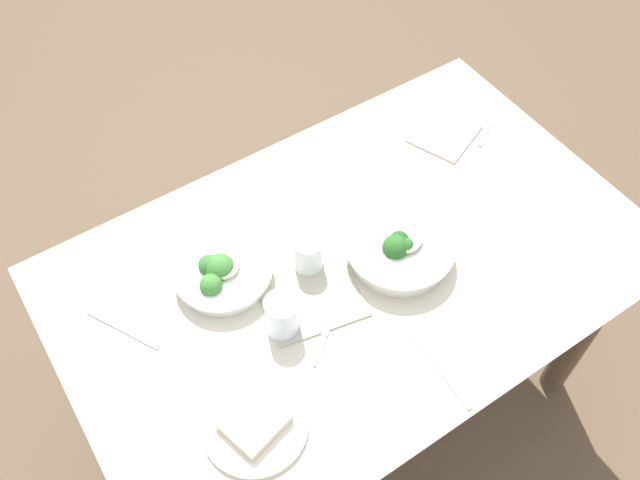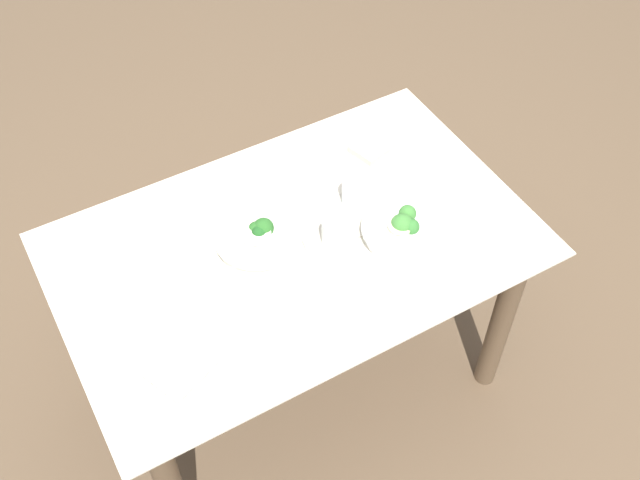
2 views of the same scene
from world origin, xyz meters
name	(u,v)px [view 2 (image 2 of 2)]	position (x,y,z in m)	size (l,w,h in m)	color
ground_plane	(300,376)	(0.00, 0.00, 0.00)	(6.00, 6.00, 0.00)	brown
dining_table	(296,271)	(0.00, 0.00, 0.60)	(1.32, 0.84, 0.72)	beige
broccoli_bowl_far	(259,239)	(-0.09, 0.04, 0.76)	(0.25, 0.25, 0.09)	silver
broccoli_bowl_near	(401,230)	(0.27, -0.13, 0.75)	(0.22, 0.22, 0.08)	white
bread_side_plate	(371,151)	(0.38, 0.21, 0.74)	(0.21, 0.21, 0.04)	silver
water_glass_center	(333,233)	(0.09, -0.05, 0.77)	(0.06, 0.06, 0.09)	silver
water_glass_side	(354,192)	(0.22, 0.05, 0.77)	(0.07, 0.07, 0.10)	silver
fork_by_far_bowl	(326,193)	(0.17, 0.13, 0.73)	(0.09, 0.07, 0.00)	#B7B7BC
fork_by_near_bowl	(140,360)	(-0.52, -0.14, 0.73)	(0.09, 0.06, 0.00)	#B7B7BC
table_knife_left	(248,174)	(0.01, 0.31, 0.73)	(0.19, 0.01, 0.00)	#B7B7BC
table_knife_right	(469,207)	(0.51, -0.13, 0.73)	(0.19, 0.01, 0.00)	#B7B7BC
napkin_folded_upper	(181,364)	(-0.43, -0.21, 0.73)	(0.17, 0.14, 0.01)	#B1A997
napkin_folded_lower	(332,220)	(0.13, 0.02, 0.73)	(0.21, 0.17, 0.01)	#B1A997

